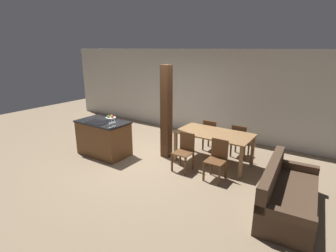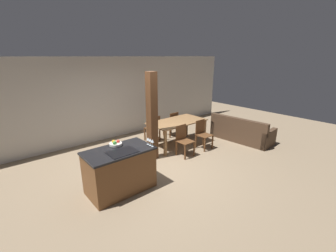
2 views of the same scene
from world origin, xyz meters
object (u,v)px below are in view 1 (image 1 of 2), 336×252
object	(u,v)px
wine_glass_far	(115,121)
timber_post	(166,113)
kitchen_island	(104,138)
wine_glass_middle	(112,122)
wine_glass_near	(110,123)
dining_chair_near_right	(217,159)
dining_chair_far_left	(211,135)
dining_chair_near_left	(184,151)
couch	(287,196)
dining_chair_far_right	(240,140)
dining_table	(214,137)
fruit_bowl	(111,118)

from	to	relation	value
wine_glass_far	timber_post	size ratio (longest dim) A/B	0.07
kitchen_island	wine_glass_middle	xyz separation A→B (m)	(0.61, -0.25, 0.58)
wine_glass_near	dining_chair_near_right	size ratio (longest dim) A/B	0.18
dining_chair_far_left	dining_chair_near_right	bearing A→B (deg)	119.59
timber_post	dining_chair_near_right	bearing A→B (deg)	-14.40
wine_glass_middle	dining_chair_near_right	bearing A→B (deg)	15.10
dining_chair_near_left	couch	bearing A→B (deg)	-9.74
dining_chair_far_right	timber_post	bearing A→B (deg)	32.49
dining_chair_far_right	dining_chair_far_left	bearing A→B (deg)	0.00
dining_table	dining_chair_far_right	bearing A→B (deg)	60.41
wine_glass_middle	dining_chair_far_left	xyz separation A→B (m)	(1.61, 2.07, -0.58)
wine_glass_far	dining_table	bearing A→B (deg)	32.48
dining_table	kitchen_island	bearing A→B (deg)	-156.96
wine_glass_middle	couch	bearing A→B (deg)	3.79
kitchen_island	timber_post	distance (m)	1.81
wine_glass_middle	dining_table	bearing A→B (deg)	34.04
wine_glass_near	dining_chair_near_left	size ratio (longest dim) A/B	0.18
couch	dining_chair_near_right	bearing A→B (deg)	70.87
dining_chair_far_right	timber_post	world-z (taller)	timber_post
kitchen_island	couch	distance (m)	4.52
wine_glass_far	couch	world-z (taller)	wine_glass_far
fruit_bowl	wine_glass_far	world-z (taller)	wine_glass_far
fruit_bowl	timber_post	distance (m)	1.51
kitchen_island	wine_glass_middle	distance (m)	0.88
kitchen_island	dining_chair_far_left	distance (m)	2.88
dining_table	dining_chair_far_left	xyz separation A→B (m)	(-0.40, 0.71, -0.22)
wine_glass_near	dining_chair_near_left	distance (m)	1.86
wine_glass_far	dining_chair_near_left	distance (m)	1.81
kitchen_island	wine_glass_near	distance (m)	0.90
dining_chair_far_right	couch	size ratio (longest dim) A/B	0.43
dining_chair_near_left	dining_chair_far_left	xyz separation A→B (m)	(0.00, 1.42, 0.00)
dining_table	timber_post	distance (m)	1.32
wine_glass_far	timber_post	distance (m)	1.29
wine_glass_near	dining_table	distance (m)	2.51
fruit_bowl	dining_chair_far_left	bearing A→B (deg)	36.38
dining_chair_far_right	dining_chair_near_right	bearing A→B (deg)	90.00
dining_chair_far_right	timber_post	size ratio (longest dim) A/B	0.37
fruit_bowl	dining_chair_near_right	world-z (taller)	fruit_bowl
kitchen_island	wine_glass_near	xyz separation A→B (m)	(0.61, -0.32, 0.58)
dining_table	wine_glass_middle	bearing A→B (deg)	-145.96
fruit_bowl	timber_post	size ratio (longest dim) A/B	0.11
kitchen_island	dining_table	xyz separation A→B (m)	(2.63, 1.12, 0.22)
dining_chair_near_right	couch	distance (m)	1.55
kitchen_island	timber_post	bearing A→B (deg)	29.48
wine_glass_middle	dining_chair_far_left	bearing A→B (deg)	52.09
wine_glass_far	dining_chair_near_right	bearing A→B (deg)	13.34
wine_glass_near	dining_chair_near_left	xyz separation A→B (m)	(1.61, 0.73, -0.58)
fruit_bowl	dining_table	bearing A→B (deg)	19.00
wine_glass_far	timber_post	xyz separation A→B (m)	(0.83, 0.98, 0.13)
wine_glass_near	dining_chair_near_right	world-z (taller)	wine_glass_near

